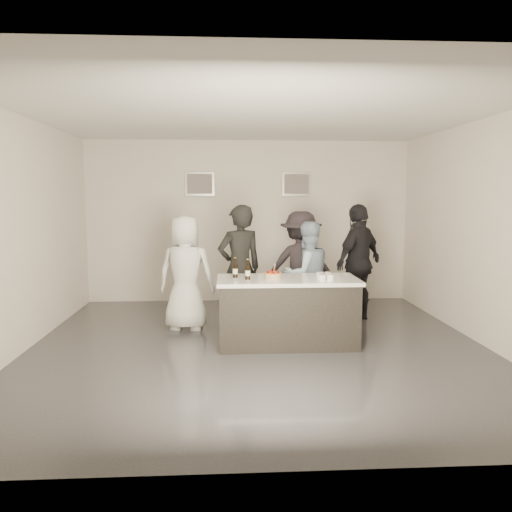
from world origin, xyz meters
name	(u,v)px	position (x,y,z in m)	size (l,w,h in m)	color
floor	(258,347)	(0.00, 0.00, 0.00)	(6.00, 6.00, 0.00)	#3D3D42
ceiling	(258,114)	(0.00, 0.00, 3.00)	(6.00, 6.00, 0.00)	white
wall_back	(248,222)	(0.00, 3.00, 1.50)	(6.00, 0.04, 3.00)	silver
wall_front	(285,267)	(0.00, -3.00, 1.50)	(6.00, 0.04, 3.00)	silver
wall_left	(19,235)	(-3.00, 0.00, 1.50)	(0.04, 6.00, 3.00)	silver
wall_right	(485,233)	(3.00, 0.00, 1.50)	(0.04, 6.00, 3.00)	silver
picture_left	(200,184)	(-0.90, 2.97, 2.20)	(0.54, 0.04, 0.44)	#B2B2B7
picture_right	(297,184)	(0.90, 2.97, 2.20)	(0.54, 0.04, 0.44)	#B2B2B7
bar_counter	(287,311)	(0.40, 0.10, 0.45)	(1.86, 0.86, 0.90)	white
cake	(273,276)	(0.19, 0.06, 0.94)	(0.23, 0.23, 0.07)	orange
beer_bottle_a	(235,268)	(-0.29, 0.19, 1.03)	(0.07, 0.07, 0.26)	black
beer_bottle_b	(248,270)	(-0.14, 0.03, 1.03)	(0.07, 0.07, 0.26)	black
tumbler_cluster	(325,276)	(0.87, -0.01, 0.94)	(0.19, 0.30, 0.08)	gold
candles	(270,282)	(0.13, -0.23, 0.90)	(0.24, 0.08, 0.01)	pink
person_main_black	(240,269)	(-0.22, 0.82, 0.93)	(0.68, 0.44, 1.86)	black
person_main_blue	(307,275)	(0.79, 0.95, 0.80)	(0.78, 0.61, 1.61)	#98B1C7
person_guest_left	(186,273)	(-1.01, 0.96, 0.85)	(0.83, 0.54, 1.70)	white
person_guest_right	(359,262)	(1.69, 1.38, 0.93)	(1.09, 0.45, 1.86)	black
person_guest_back	(301,266)	(0.76, 1.41, 0.87)	(1.13, 0.65, 1.74)	black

